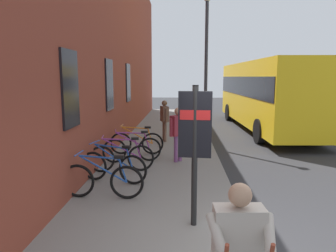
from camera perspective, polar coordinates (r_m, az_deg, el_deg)
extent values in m
plane|color=#2D2D30|center=(10.88, 14.07, -5.36)|extent=(60.00, 60.00, 0.00)
cube|color=gray|center=(12.61, -0.11, -2.84)|extent=(24.00, 3.50, 0.12)
cube|color=brown|center=(13.65, -8.84, 14.63)|extent=(22.00, 0.60, 8.02)
cube|color=black|center=(6.73, -17.53, 6.47)|extent=(0.90, 0.06, 1.60)
cube|color=black|center=(10.09, -10.72, 7.44)|extent=(0.90, 0.06, 1.60)
cube|color=black|center=(13.52, -7.33, 7.88)|extent=(0.90, 0.06, 1.60)
torus|color=black|center=(6.92, -16.22, -9.64)|extent=(0.09, 0.72, 0.72)
torus|color=black|center=(6.62, -7.58, -10.21)|extent=(0.09, 0.72, 0.72)
cylinder|color=#1E4CA5|center=(6.66, -11.87, -7.72)|extent=(0.08, 1.02, 0.58)
cylinder|color=#1E4CA5|center=(6.61, -12.56, -5.61)|extent=(0.08, 0.85, 0.09)
cylinder|color=#1E4CA5|center=(6.55, -8.27, -8.11)|extent=(0.04, 0.19, 0.51)
cube|color=black|center=(6.49, -8.97, -5.63)|extent=(0.11, 0.20, 0.06)
cylinder|color=#1E4CA5|center=(6.73, -16.04, -4.82)|extent=(0.48, 0.05, 0.02)
torus|color=black|center=(7.93, -13.48, -7.13)|extent=(0.25, 0.71, 0.72)
torus|color=black|center=(7.45, -6.47, -7.97)|extent=(0.25, 0.71, 0.72)
cylinder|color=#1E4CA5|center=(7.59, -9.98, -5.58)|extent=(0.30, 0.99, 0.58)
cylinder|color=#1E4CA5|center=(7.57, -10.53, -3.69)|extent=(0.26, 0.83, 0.09)
cylinder|color=#1E4CA5|center=(7.42, -7.04, -6.06)|extent=(0.08, 0.19, 0.51)
cube|color=black|center=(7.38, -7.62, -3.83)|extent=(0.15, 0.22, 0.06)
cylinder|color=#1E4CA5|center=(7.76, -13.32, -2.91)|extent=(0.47, 0.15, 0.02)
torus|color=black|center=(8.51, -12.13, -5.96)|extent=(0.17, 0.72, 0.72)
torus|color=black|center=(8.47, -5.01, -5.87)|extent=(0.17, 0.72, 0.72)
cylinder|color=#8C338C|center=(8.41, -8.45, -4.11)|extent=(0.19, 1.01, 0.58)
cylinder|color=#8C338C|center=(8.36, -9.01, -2.45)|extent=(0.17, 0.85, 0.09)
cylinder|color=#8C338C|center=(8.41, -5.55, -4.23)|extent=(0.06, 0.19, 0.51)
cube|color=black|center=(8.35, -6.09, -2.30)|extent=(0.13, 0.21, 0.06)
cylinder|color=#8C338C|center=(8.38, -11.92, -1.99)|extent=(0.48, 0.10, 0.02)
torus|color=black|center=(9.36, -9.80, -4.52)|extent=(0.23, 0.71, 0.72)
torus|color=black|center=(9.44, -3.40, -4.29)|extent=(0.23, 0.71, 0.72)
cylinder|color=#8C338C|center=(9.33, -6.47, -2.76)|extent=(0.27, 1.00, 0.58)
cylinder|color=#8C338C|center=(9.28, -6.95, -1.27)|extent=(0.24, 0.84, 0.09)
cylinder|color=#8C338C|center=(9.38, -3.87, -2.82)|extent=(0.08, 0.19, 0.51)
cube|color=black|center=(9.31, -4.35, -1.09)|extent=(0.14, 0.22, 0.06)
cylinder|color=#8C338C|center=(9.25, -9.59, -0.89)|extent=(0.47, 0.14, 0.02)
torus|color=black|center=(10.37, -8.66, -3.17)|extent=(0.07, 0.72, 0.72)
torus|color=black|center=(10.23, -2.86, -3.24)|extent=(0.07, 0.72, 0.72)
cylinder|color=orange|center=(10.23, -5.67, -1.71)|extent=(0.05, 1.02, 0.58)
cylinder|color=orange|center=(10.20, -6.11, -0.32)|extent=(0.05, 0.85, 0.09)
cylinder|color=orange|center=(10.19, -3.29, -1.86)|extent=(0.04, 0.19, 0.51)
cube|color=black|center=(10.15, -3.73, -0.25)|extent=(0.10, 0.20, 0.06)
cylinder|color=orange|center=(10.25, -8.47, 0.10)|extent=(0.48, 0.03, 0.02)
cylinder|color=black|center=(5.24, 4.90, -5.72)|extent=(0.10, 0.10, 2.40)
cube|color=black|center=(5.13, 4.98, 0.23)|extent=(0.13, 0.56, 1.10)
cube|color=red|center=(5.10, 5.00, 2.06)|extent=(0.13, 0.50, 0.16)
cube|color=yellow|center=(16.31, 17.46, 5.78)|extent=(10.58, 2.86, 3.00)
cube|color=black|center=(16.29, 17.52, 7.05)|extent=(10.37, 2.89, 0.90)
cylinder|color=black|center=(13.76, 26.03, -0.91)|extent=(1.01, 0.28, 1.00)
cylinder|color=black|center=(12.91, 16.37, -0.95)|extent=(1.01, 0.28, 1.00)
cylinder|color=black|center=(19.97, 17.81, 2.39)|extent=(1.01, 0.28, 1.00)
cylinder|color=black|center=(19.39, 11.02, 2.48)|extent=(1.01, 0.28, 1.00)
cylinder|color=brown|center=(12.36, -0.75, -0.92)|extent=(0.12, 0.12, 0.80)
cylinder|color=brown|center=(12.21, -0.54, -1.05)|extent=(0.12, 0.12, 0.80)
cube|color=brown|center=(12.18, -0.65, 2.25)|extent=(0.52, 0.37, 0.60)
sphere|color=brown|center=(12.14, -0.66, 4.21)|extent=(0.22, 0.22, 0.22)
cylinder|color=brown|center=(12.44, -0.99, 2.21)|extent=(0.09, 0.09, 0.53)
cylinder|color=brown|center=(11.94, -0.31, 1.92)|extent=(0.09, 0.09, 0.53)
cylinder|color=#723F72|center=(9.31, 1.44, -4.21)|extent=(0.12, 0.12, 0.80)
cylinder|color=#723F72|center=(9.41, 2.22, -4.07)|extent=(0.12, 0.12, 0.80)
cube|color=maroon|center=(9.23, 1.85, 0.11)|extent=(0.48, 0.51, 0.60)
sphere|color=tan|center=(9.17, 1.87, 2.70)|extent=(0.22, 0.22, 0.22)
cylinder|color=maroon|center=(9.07, 0.59, -0.30)|extent=(0.09, 0.09, 0.53)
cylinder|color=maroon|center=(9.41, 3.07, 0.03)|extent=(0.09, 0.09, 0.53)
cube|color=#B2A599|center=(3.07, 12.80, -19.38)|extent=(0.25, 0.47, 0.59)
sphere|color=tan|center=(2.90, 13.09, -12.20)|extent=(0.21, 0.21, 0.21)
cylinder|color=#B2A599|center=(2.93, 18.16, -18.93)|extent=(0.43, 0.16, 0.33)
cylinder|color=brown|center=(2.77, 18.61, -20.63)|extent=(0.06, 0.04, 0.11)
cylinder|color=#B2A599|center=(2.83, 9.15, -19.66)|extent=(0.43, 0.20, 0.33)
cylinder|color=brown|center=(2.68, 10.73, -21.37)|extent=(0.06, 0.04, 0.11)
cylinder|color=#333338|center=(11.63, 6.96, 9.26)|extent=(0.12, 0.12, 5.19)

